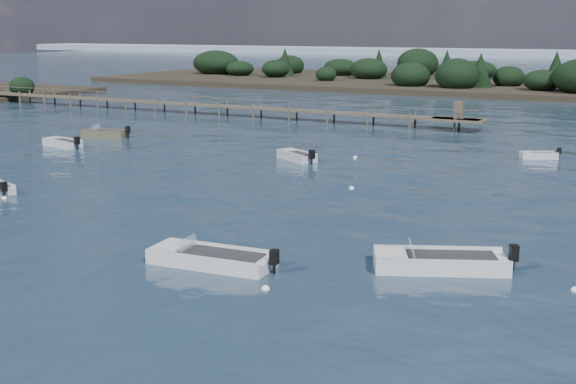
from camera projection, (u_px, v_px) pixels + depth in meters
The scene contains 14 objects.
ground at pixel (450, 115), 78.94m from camera, with size 400.00×400.00×0.00m, color #182838.
dinghy_mid_white_b at pixel (440, 265), 28.30m from camera, with size 5.54×3.85×1.38m.
dinghy_mid_white_a at pixel (211, 261), 28.82m from camera, with size 5.45×2.30×1.26m.
tender_far_white at pixel (297, 158), 51.70m from camera, with size 3.64×2.75×1.27m.
tender_far_grey at pixel (63, 144), 57.64m from camera, with size 3.96×2.06×1.25m.
dinghy_extra_b at pixel (105, 135), 62.77m from camera, with size 4.37×2.49×1.34m.
tender_far_grey_b at pixel (539, 157), 52.40m from camera, with size 2.85×2.07×0.99m.
buoy_b at pixel (266, 289), 26.12m from camera, with size 0.32×0.32×0.32m, color white.
buoy_c at pixel (4, 199), 40.02m from camera, with size 0.32×0.32×0.32m, color white.
buoy_d at pixel (575, 291), 25.98m from camera, with size 0.32×0.32×0.32m, color white.
buoy_e at pixel (355, 158), 52.74m from camera, with size 0.32×0.32×0.32m, color white.
buoy_extra_b at pixel (352, 189), 42.54m from camera, with size 0.32×0.32×0.32m, color white.
jetty at pixel (223, 106), 78.16m from camera, with size 64.50×3.20×3.40m.
distant_haze at pixel (333, 54), 266.51m from camera, with size 280.00×20.00×2.40m, color #8897A8.
Camera 1 is at (20.77, -18.11, 9.23)m, focal length 45.00 mm.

